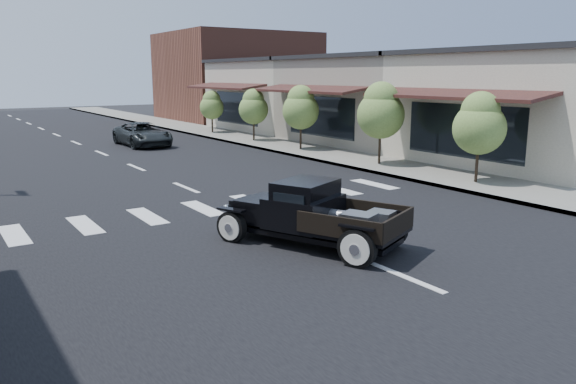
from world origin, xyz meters
TOP-DOWN VIEW (x-y plane):
  - ground at (0.00, 0.00)m, footprint 120.00×120.00m
  - road at (0.00, 15.00)m, footprint 14.00×80.00m
  - road_markings at (0.00, 10.00)m, footprint 12.00×60.00m
  - sidewalk_right at (8.50, 15.00)m, footprint 3.00×80.00m
  - storefront_near at (15.00, 4.00)m, footprint 10.00×9.00m
  - storefront_mid at (15.00, 13.00)m, footprint 10.00×9.00m
  - storefront_far at (15.00, 22.00)m, footprint 10.00×9.00m
  - far_building_right at (15.50, 32.00)m, footprint 11.00×10.00m
  - small_tree_a at (8.30, 1.96)m, footprint 1.74×1.74m
  - small_tree_b at (8.30, 6.72)m, footprint 1.89×1.89m
  - small_tree_c at (8.30, 12.32)m, footprint 1.77×1.77m
  - small_tree_d at (8.30, 16.86)m, footprint 1.62×1.62m
  - small_tree_e at (8.30, 22.06)m, footprint 1.49×1.49m
  - hotrod_pickup at (-0.23, -0.45)m, footprint 3.52×4.67m
  - second_car at (2.64, 18.74)m, footprint 2.07×4.41m

SIDE VIEW (x-z plane):
  - ground at x=0.00m, z-range 0.00..0.00m
  - road_markings at x=0.00m, z-range -0.03..0.03m
  - road at x=0.00m, z-range 0.00..0.02m
  - sidewalk_right at x=8.50m, z-range 0.00..0.15m
  - second_car at x=2.64m, z-range 0.00..1.22m
  - hotrod_pickup at x=-0.23m, z-range 0.00..1.47m
  - small_tree_e at x=8.30m, z-range 0.15..2.63m
  - small_tree_d at x=8.30m, z-range 0.15..2.84m
  - small_tree_a at x=8.30m, z-range 0.15..3.05m
  - small_tree_c at x=8.30m, z-range 0.15..3.10m
  - small_tree_b at x=8.30m, z-range 0.15..3.31m
  - storefront_near at x=15.00m, z-range 0.00..4.50m
  - storefront_mid at x=15.00m, z-range 0.00..4.50m
  - storefront_far at x=15.00m, z-range 0.00..4.50m
  - far_building_right at x=15.50m, z-range 0.00..7.00m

